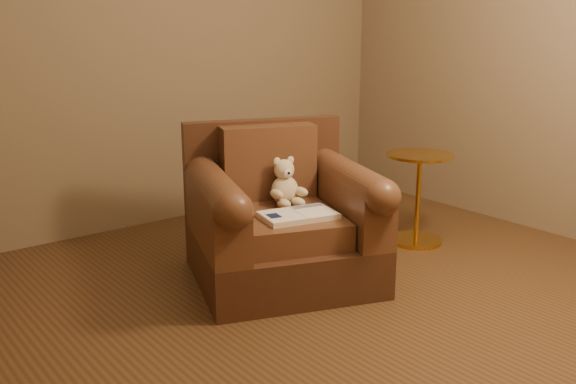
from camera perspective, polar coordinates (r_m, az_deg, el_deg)
floor at (r=3.24m, az=5.20°, el=-10.97°), size 4.00×4.00×0.00m
armchair at (r=3.58m, az=-0.67°, el=-2.63°), size 1.20×1.17×0.85m
teddy_bear at (r=3.62m, az=-0.22°, el=0.52°), size 0.20×0.23×0.27m
guidebook at (r=3.38m, az=0.92°, el=-2.07°), size 0.43×0.31×0.03m
side_table at (r=4.23m, az=11.49°, el=-0.29°), size 0.43×0.43×0.60m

